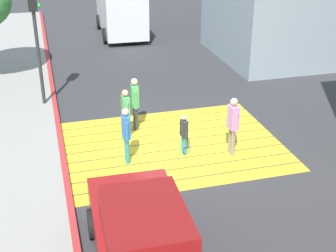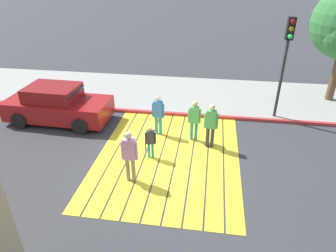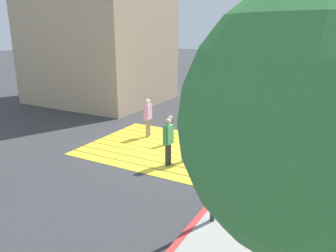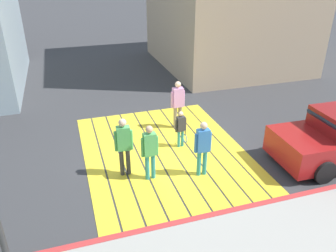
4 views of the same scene
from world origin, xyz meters
name	(u,v)px [view 4 (image 4 of 4)]	position (x,y,z in m)	size (l,w,h in m)	color
ground_plane	(164,152)	(0.00, 0.00, 0.00)	(120.00, 120.00, 0.00)	#38383A
crosswalk_stripes	(164,152)	(0.00, 0.00, 0.01)	(6.40, 4.90, 0.01)	yellow
curb_painted	(206,218)	(-3.25, 0.00, 0.07)	(0.16, 40.00, 0.13)	#BC3333
pedestrian_adult_lead	(203,145)	(-1.51, -0.62, 0.96)	(0.23, 0.48, 1.64)	teal
pedestrian_adult_trailing	(124,143)	(-0.84, 1.40, 1.01)	(0.25, 0.50, 1.73)	#333338
pedestrian_adult_side	(178,101)	(1.48, -0.95, 1.02)	(0.24, 0.51, 1.74)	gray
pedestrian_teen_behind	(150,149)	(-1.25, 0.79, 0.95)	(0.22, 0.48, 1.63)	teal
pedestrian_child_with_racket	(181,127)	(0.16, -0.60, 0.69)	(0.28, 0.39, 1.24)	teal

